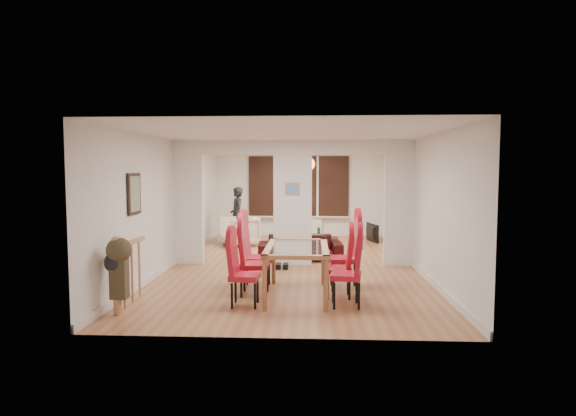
# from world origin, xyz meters

# --- Properties ---
(floor) EXTENTS (5.00, 9.00, 0.01)m
(floor) POSITION_xyz_m (0.00, 0.00, 0.00)
(floor) COLOR #A66B42
(floor) RESTS_ON ground
(room_walls) EXTENTS (5.00, 9.00, 2.60)m
(room_walls) POSITION_xyz_m (0.00, 0.00, 1.30)
(room_walls) COLOR silver
(room_walls) RESTS_ON floor
(divider_wall) EXTENTS (5.00, 0.18, 2.60)m
(divider_wall) POSITION_xyz_m (0.00, 0.00, 1.30)
(divider_wall) COLOR white
(divider_wall) RESTS_ON floor
(bay_window_blinds) EXTENTS (3.00, 0.08, 1.80)m
(bay_window_blinds) POSITION_xyz_m (0.00, 4.44, 1.50)
(bay_window_blinds) COLOR black
(bay_window_blinds) RESTS_ON room_walls
(radiator) EXTENTS (1.40, 0.08, 0.50)m
(radiator) POSITION_xyz_m (0.00, 4.40, 0.30)
(radiator) COLOR white
(radiator) RESTS_ON floor
(pendant_light) EXTENTS (0.36, 0.36, 0.36)m
(pendant_light) POSITION_xyz_m (0.30, 3.30, 2.15)
(pendant_light) COLOR orange
(pendant_light) RESTS_ON room_walls
(stair_newel) EXTENTS (0.40, 1.20, 1.10)m
(stair_newel) POSITION_xyz_m (-2.25, -3.20, 0.55)
(stair_newel) COLOR tan
(stair_newel) RESTS_ON floor
(wall_poster) EXTENTS (0.04, 0.52, 0.67)m
(wall_poster) POSITION_xyz_m (-2.47, -2.40, 1.60)
(wall_poster) COLOR gray
(wall_poster) RESTS_ON room_walls
(pillar_photo) EXTENTS (0.30, 0.03, 0.25)m
(pillar_photo) POSITION_xyz_m (0.00, -0.10, 1.60)
(pillar_photo) COLOR #4C8CD8
(pillar_photo) RESTS_ON divider_wall
(dining_table) EXTENTS (0.96, 1.71, 0.80)m
(dining_table) POSITION_xyz_m (0.17, -2.60, 0.40)
(dining_table) COLOR #A1653B
(dining_table) RESTS_ON floor
(dining_chair_la) EXTENTS (0.45, 0.45, 1.03)m
(dining_chair_la) POSITION_xyz_m (-0.57, -3.16, 0.51)
(dining_chair_la) COLOR #A91122
(dining_chair_la) RESTS_ON floor
(dining_chair_lb) EXTENTS (0.48, 0.48, 1.13)m
(dining_chair_lb) POSITION_xyz_m (-0.51, -2.53, 0.57)
(dining_chair_lb) COLOR #A91122
(dining_chair_lb) RESTS_ON floor
(dining_chair_lc) EXTENTS (0.51, 0.51, 1.16)m
(dining_chair_lc) POSITION_xyz_m (-0.52, -2.04, 0.58)
(dining_chair_lc) COLOR #A91122
(dining_chair_lc) RESTS_ON floor
(dining_chair_ra) EXTENTS (0.48, 0.48, 1.07)m
(dining_chair_ra) POSITION_xyz_m (0.90, -3.11, 0.54)
(dining_chair_ra) COLOR #A91122
(dining_chair_ra) RESTS_ON floor
(dining_chair_rb) EXTENTS (0.43, 0.43, 1.03)m
(dining_chair_rb) POSITION_xyz_m (0.82, -2.62, 0.51)
(dining_chair_rb) COLOR #A91122
(dining_chair_rb) RESTS_ON floor
(dining_chair_rc) EXTENTS (0.51, 0.51, 1.18)m
(dining_chair_rc) POSITION_xyz_m (0.94, -2.05, 0.59)
(dining_chair_rc) COLOR #A91122
(dining_chair_rc) RESTS_ON floor
(sofa) EXTENTS (1.89, 0.84, 0.54)m
(sofa) POSITION_xyz_m (0.15, 0.53, 0.27)
(sofa) COLOR black
(sofa) RESTS_ON floor
(armchair) EXTENTS (1.15, 1.16, 0.77)m
(armchair) POSITION_xyz_m (-1.50, 2.38, 0.39)
(armchair) COLOR beige
(armchair) RESTS_ON floor
(person) EXTENTS (0.65, 0.54, 1.53)m
(person) POSITION_xyz_m (-1.63, 2.87, 0.76)
(person) COLOR black
(person) RESTS_ON floor
(television) EXTENTS (0.87, 0.32, 0.50)m
(television) POSITION_xyz_m (2.00, 3.32, 0.25)
(television) COLOR black
(television) RESTS_ON floor
(coffee_table) EXTENTS (1.13, 0.58, 0.26)m
(coffee_table) POSITION_xyz_m (0.52, 2.22, 0.13)
(coffee_table) COLOR black
(coffee_table) RESTS_ON floor
(bottle) EXTENTS (0.07, 0.07, 0.28)m
(bottle) POSITION_xyz_m (0.58, 2.17, 0.40)
(bottle) COLOR #143F19
(bottle) RESTS_ON coffee_table
(bowl) EXTENTS (0.20, 0.20, 0.05)m
(bowl) POSITION_xyz_m (0.58, 2.25, 0.28)
(bowl) COLOR black
(bowl) RESTS_ON coffee_table
(shoes) EXTENTS (0.25, 0.27, 0.10)m
(shoes) POSITION_xyz_m (-0.20, -0.49, 0.05)
(shoes) COLOR black
(shoes) RESTS_ON floor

